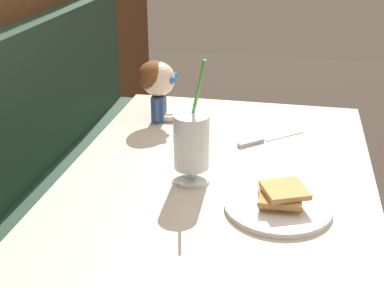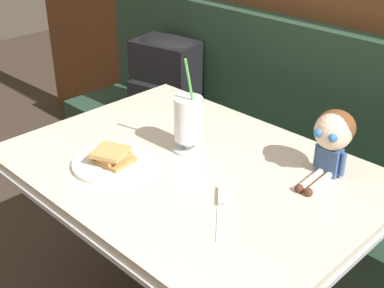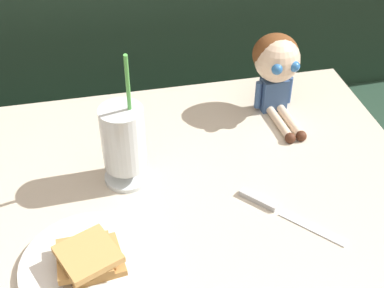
{
  "view_description": "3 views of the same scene",
  "coord_description": "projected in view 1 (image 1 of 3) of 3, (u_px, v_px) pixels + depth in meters",
  "views": [
    {
      "loc": [
        -1.23,
        0.01,
        1.38
      ],
      "look_at": [
        -0.01,
        0.25,
        0.82
      ],
      "focal_mm": 48.8,
      "sensor_mm": 36.0,
      "label": 1
    },
    {
      "loc": [
        0.96,
        -0.78,
        1.54
      ],
      "look_at": [
        0.02,
        0.17,
        0.82
      ],
      "focal_mm": 48.9,
      "sensor_mm": 36.0,
      "label": 2
    },
    {
      "loc": [
        -0.12,
        -0.62,
        1.51
      ],
      "look_at": [
        0.06,
        0.21,
        0.84
      ],
      "focal_mm": 50.01,
      "sensor_mm": 36.0,
      "label": 3
    }
  ],
  "objects": [
    {
      "name": "diner_table",
      "position": [
        218.0,
        232.0,
        1.47
      ],
      "size": [
        1.11,
        0.81,
        0.74
      ],
      "color": "beige",
      "rests_on": "ground"
    },
    {
      "name": "butter_knife",
      "position": [
        260.0,
        141.0,
        1.55
      ],
      "size": [
        0.17,
        0.19,
        0.01
      ],
      "color": "silver",
      "rests_on": "diner_table"
    },
    {
      "name": "seated_doll",
      "position": [
        158.0,
        82.0,
        1.66
      ],
      "size": [
        0.12,
        0.22,
        0.2
      ],
      "color": "#385689",
      "rests_on": "diner_table"
    },
    {
      "name": "booth_bench",
      "position": [
        24.0,
        266.0,
        1.67
      ],
      "size": [
        2.6,
        0.48,
        1.0
      ],
      "color": "#233D2D",
      "rests_on": "ground"
    },
    {
      "name": "toast_plate",
      "position": [
        279.0,
        203.0,
        1.2
      ],
      "size": [
        0.25,
        0.25,
        0.06
      ],
      "color": "white",
      "rests_on": "diner_table"
    },
    {
      "name": "milkshake_glass",
      "position": [
        192.0,
        145.0,
        1.29
      ],
      "size": [
        0.1,
        0.1,
        0.31
      ],
      "color": "silver",
      "rests_on": "diner_table"
    }
  ]
}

